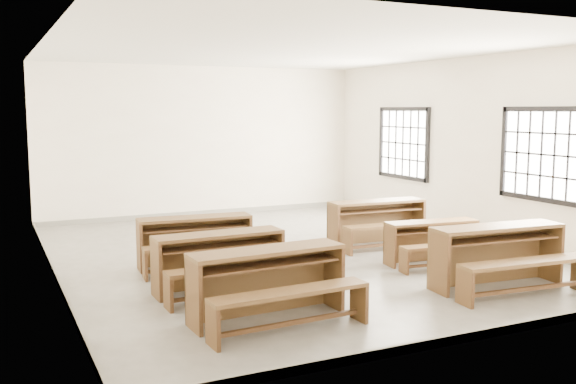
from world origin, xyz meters
name	(u,v)px	position (x,y,z in m)	size (l,w,h in m)	color
room	(293,119)	(0.09, 0.00, 2.14)	(8.50, 8.50, 3.20)	gray
desk_set_0	(270,279)	(-1.54, -2.79, 0.46)	(1.78, 0.99, 0.78)	brown
desk_set_1	(221,258)	(-1.66, -1.51, 0.43)	(1.67, 0.89, 0.74)	brown
desk_set_2	(196,238)	(-1.56, -0.16, 0.43)	(1.70, 0.98, 0.74)	brown
desk_set_3	(500,252)	(1.64, -2.88, 0.47)	(1.87, 1.08, 0.81)	brown
desk_set_4	(433,239)	(1.69, -1.47, 0.37)	(1.49, 0.90, 0.64)	brown
desk_set_5	(378,219)	(1.69, 0.00, 0.44)	(1.73, 0.97, 0.76)	brown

